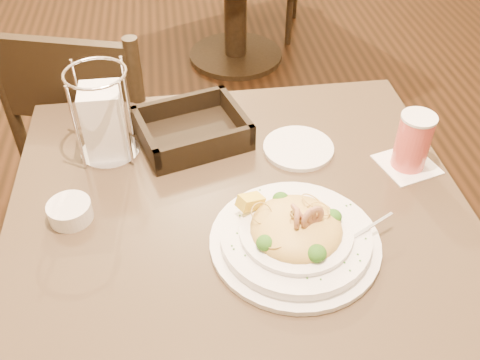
{
  "coord_description": "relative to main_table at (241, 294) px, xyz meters",
  "views": [
    {
      "loc": [
        -0.1,
        -0.71,
        1.5
      ],
      "look_at": [
        0.0,
        0.02,
        0.84
      ],
      "focal_mm": 40.0,
      "sensor_mm": 36.0,
      "label": 1
    }
  ],
  "objects": [
    {
      "name": "butter_ramekin",
      "position": [
        -0.32,
        0.04,
        0.26
      ],
      "size": [
        0.09,
        0.09,
        0.04
      ],
      "primitive_type": "cylinder",
      "rotation": [
        0.0,
        0.0,
        -0.08
      ],
      "color": "white",
      "rests_on": "main_table"
    },
    {
      "name": "drink_glass",
      "position": [
        0.37,
        0.11,
        0.3
      ],
      "size": [
        0.14,
        0.14,
        0.13
      ],
      "rotation": [
        0.0,
        0.0,
        0.27
      ],
      "color": "white",
      "rests_on": "main_table"
    },
    {
      "name": "side_plate",
      "position": [
        0.15,
        0.19,
        0.25
      ],
      "size": [
        0.19,
        0.19,
        0.01
      ],
      "primitive_type": "cylinder",
      "rotation": [
        0.0,
        0.0,
        0.23
      ],
      "color": "white",
      "rests_on": "main_table"
    },
    {
      "name": "pasta_bowl",
      "position": [
        0.09,
        -0.08,
        0.27
      ],
      "size": [
        0.34,
        0.31,
        0.1
      ],
      "rotation": [
        0.0,
        0.0,
        0.32
      ],
      "color": "white",
      "rests_on": "main_table"
    },
    {
      "name": "main_table",
      "position": [
        0.0,
        0.0,
        0.0
      ],
      "size": [
        0.9,
        0.9,
        0.76
      ],
      "color": "black",
      "rests_on": "ground"
    },
    {
      "name": "napkin_caddy",
      "position": [
        -0.26,
        0.24,
        0.33
      ],
      "size": [
        0.13,
        0.13,
        0.2
      ],
      "rotation": [
        0.0,
        0.0,
        -0.02
      ],
      "color": "silver",
      "rests_on": "main_table"
    },
    {
      "name": "dining_chair_near",
      "position": [
        -0.33,
        0.62,
        -0.02
      ],
      "size": [
        0.52,
        0.52,
        0.93
      ],
      "rotation": [
        0.0,
        0.0,
        2.85
      ],
      "color": "black",
      "rests_on": "ground"
    },
    {
      "name": "bread_basket",
      "position": [
        -0.07,
        0.26,
        0.26
      ],
      "size": [
        0.27,
        0.24,
        0.06
      ],
      "rotation": [
        0.0,
        0.0,
        0.28
      ],
      "color": "black",
      "rests_on": "main_table"
    }
  ]
}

